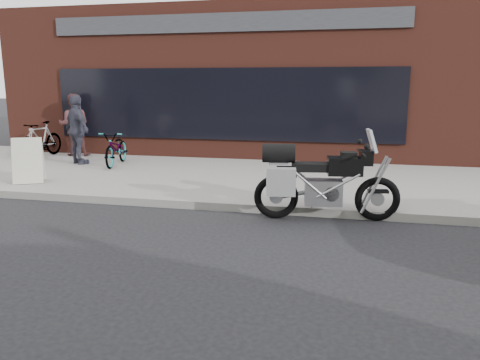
{
  "coord_description": "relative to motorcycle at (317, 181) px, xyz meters",
  "views": [
    {
      "loc": [
        1.42,
        -3.91,
        2.27
      ],
      "look_at": [
        -0.08,
        2.8,
        0.85
      ],
      "focal_mm": 35.0,
      "sensor_mm": 36.0,
      "label": 1
    }
  ],
  "objects": [
    {
      "name": "cafe_patron_right",
      "position": [
        -6.51,
        3.4,
        0.4
      ],
      "size": [
        1.15,
        0.96,
        1.84
      ],
      "primitive_type": "imported",
      "rotation": [
        0.0,
        0.0,
        2.57
      ],
      "color": "#383847",
      "rests_on": "near_sidewalk"
    },
    {
      "name": "sandwich_sign",
      "position": [
        -6.3,
        1.05,
        -0.03
      ],
      "size": [
        0.8,
        0.78,
        0.98
      ],
      "rotation": [
        0.0,
        0.0,
        0.49
      ],
      "color": "beige",
      "rests_on": "near_sidewalk"
    },
    {
      "name": "ground",
      "position": [
        -1.01,
        -3.85,
        -0.67
      ],
      "size": [
        120.0,
        120.0,
        0.0
      ],
      "primitive_type": "plane",
      "color": "black",
      "rests_on": "ground"
    },
    {
      "name": "cafe_patron_left",
      "position": [
        -7.45,
        4.75,
        0.4
      ],
      "size": [
        1.08,
        0.96,
        1.83
      ],
      "primitive_type": "imported",
      "rotation": [
        0.0,
        0.0,
        3.5
      ],
      "color": "#4F2A2A",
      "rests_on": "near_sidewalk"
    },
    {
      "name": "near_sidewalk",
      "position": [
        -1.01,
        3.15,
        -0.59
      ],
      "size": [
        44.0,
        6.0,
        0.15
      ],
      "primitive_type": "cube",
      "color": "gray",
      "rests_on": "ground"
    },
    {
      "name": "bicycle_rear",
      "position": [
        -8.23,
        4.23,
        -0.0
      ],
      "size": [
        0.65,
        1.76,
        1.03
      ],
      "primitive_type": "imported",
      "rotation": [
        0.0,
        0.0,
        -0.1
      ],
      "color": "gray",
      "rests_on": "near_sidewalk"
    },
    {
      "name": "bicycle_front",
      "position": [
        -5.44,
        3.46,
        -0.07
      ],
      "size": [
        0.89,
        1.78,
        0.9
      ],
      "primitive_type": "imported",
      "rotation": [
        0.0,
        0.0,
        0.18
      ],
      "color": "gray",
      "rests_on": "near_sidewalk"
    },
    {
      "name": "storefront",
      "position": [
        -3.01,
        10.13,
        1.58
      ],
      "size": [
        14.0,
        10.07,
        4.5
      ],
      "color": "#5A271D",
      "rests_on": "ground"
    },
    {
      "name": "motorcycle",
      "position": [
        0.0,
        0.0,
        0.0
      ],
      "size": [
        2.45,
        0.99,
        1.55
      ],
      "rotation": [
        0.0,
        0.0,
        0.13
      ],
      "color": "black",
      "rests_on": "ground"
    }
  ]
}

